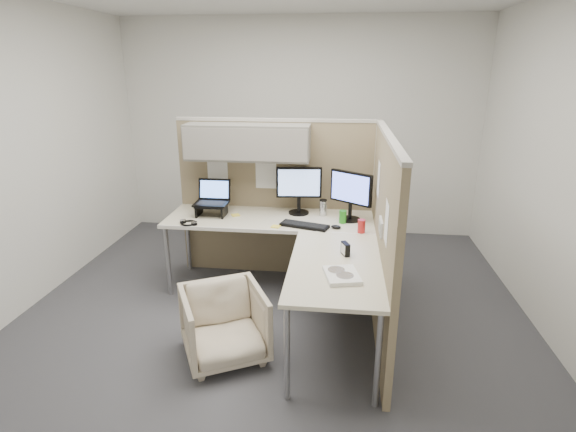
# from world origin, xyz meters

# --- Properties ---
(ground) EXTENTS (4.50, 4.50, 0.00)m
(ground) POSITION_xyz_m (0.00, 0.00, 0.00)
(ground) COLOR #39393E
(ground) RESTS_ON ground
(partition_back) EXTENTS (2.00, 0.36, 1.63)m
(partition_back) POSITION_xyz_m (-0.22, 0.83, 1.10)
(partition_back) COLOR #8A795A
(partition_back) RESTS_ON ground
(partition_right) EXTENTS (0.07, 2.03, 1.63)m
(partition_right) POSITION_xyz_m (0.90, -0.07, 0.82)
(partition_right) COLOR #8A795A
(partition_right) RESTS_ON ground
(desk) EXTENTS (2.00, 1.98, 0.73)m
(desk) POSITION_xyz_m (0.12, 0.13, 0.69)
(desk) COLOR beige
(desk) RESTS_ON ground
(office_chair) EXTENTS (0.77, 0.76, 0.60)m
(office_chair) POSITION_xyz_m (-0.27, -0.64, 0.30)
(office_chair) COLOR beige
(office_chair) RESTS_ON ground
(monitor_left) EXTENTS (0.44, 0.20, 0.47)m
(monitor_left) POSITION_xyz_m (0.15, 0.70, 1.00)
(monitor_left) COLOR black
(monitor_left) RESTS_ON desk
(monitor_right) EXTENTS (0.38, 0.28, 0.47)m
(monitor_right) POSITION_xyz_m (0.65, 0.55, 1.00)
(monitor_right) COLOR black
(monitor_right) RESTS_ON desk
(laptop_station) EXTENTS (0.32, 0.27, 0.33)m
(laptop_station) POSITION_xyz_m (-0.68, 0.56, 0.86)
(laptop_station) COLOR black
(laptop_station) RESTS_ON desk
(keyboard) EXTENTS (0.46, 0.26, 0.02)m
(keyboard) POSITION_xyz_m (0.24, 0.32, 0.74)
(keyboard) COLOR black
(keyboard) RESTS_ON desk
(mouse) EXTENTS (0.10, 0.08, 0.03)m
(mouse) POSITION_xyz_m (0.53, 0.30, 0.75)
(mouse) COLOR black
(mouse) RESTS_ON desk
(travel_mug) EXTENTS (0.08, 0.08, 0.16)m
(travel_mug) POSITION_xyz_m (0.39, 0.66, 0.81)
(travel_mug) COLOR silver
(travel_mug) RESTS_ON desk
(soda_can_green) EXTENTS (0.07, 0.07, 0.12)m
(soda_can_green) POSITION_xyz_m (0.75, 0.23, 0.79)
(soda_can_green) COLOR #B21E1E
(soda_can_green) RESTS_ON desk
(soda_can_silver) EXTENTS (0.07, 0.07, 0.12)m
(soda_can_silver) POSITION_xyz_m (0.58, 0.47, 0.79)
(soda_can_silver) COLOR #268C1E
(soda_can_silver) RESTS_ON desk
(sticky_note_c) EXTENTS (0.10, 0.10, 0.01)m
(sticky_note_c) POSITION_xyz_m (-0.45, 0.56, 0.73)
(sticky_note_c) COLOR yellow
(sticky_note_c) RESTS_ON desk
(sticky_note_b) EXTENTS (0.09, 0.09, 0.01)m
(sticky_note_b) POSITION_xyz_m (-0.01, 0.28, 0.73)
(sticky_note_b) COLOR yellow
(sticky_note_b) RESTS_ON desk
(headphones) EXTENTS (0.19, 0.19, 0.03)m
(headphones) POSITION_xyz_m (-0.82, 0.26, 0.74)
(headphones) COLOR black
(headphones) RESTS_ON desk
(paper_stack) EXTENTS (0.28, 0.33, 0.03)m
(paper_stack) POSITION_xyz_m (0.59, -0.67, 0.75)
(paper_stack) COLOR white
(paper_stack) RESTS_ON desk
(desk_clock) EXTENTS (0.07, 0.11, 0.10)m
(desk_clock) POSITION_xyz_m (0.61, -0.28, 0.78)
(desk_clock) COLOR black
(desk_clock) RESTS_ON desk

